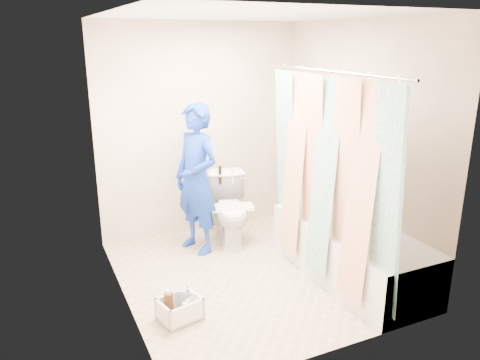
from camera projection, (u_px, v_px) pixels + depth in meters
name	position (u px, v px, depth m)	size (l,w,h in m)	color
floor	(251.00, 274.00, 4.57)	(2.60, 2.60, 0.00)	tan
ceiling	(253.00, 15.00, 3.87)	(2.40, 2.60, 0.02)	silver
wall_back	(201.00, 130.00, 5.35)	(2.40, 0.02, 2.40)	beige
wall_front	(338.00, 198.00, 3.09)	(2.40, 0.02, 2.40)	beige
wall_left	(117.00, 170.00, 3.74)	(0.02, 2.60, 2.40)	beige
wall_right	(358.00, 143.00, 4.71)	(0.02, 2.60, 2.40)	beige
bathtub	(350.00, 251.00, 4.47)	(0.70, 1.75, 0.50)	silver
curtain_rod	(332.00, 72.00, 3.84)	(0.02, 0.02, 1.90)	silver
shower_curtain	(326.00, 180.00, 4.12)	(0.06, 1.75, 1.80)	silver
toilet	(230.00, 209.00, 5.23)	(0.42, 0.74, 0.76)	white
tank_lid	(232.00, 207.00, 5.10)	(0.47, 0.20, 0.04)	white
tank_internals	(223.00, 173.00, 5.31)	(0.18, 0.08, 0.25)	black
plumber	(197.00, 179.00, 4.89)	(0.58, 0.38, 1.60)	navy
cleaning_caddy	(181.00, 309.00, 3.82)	(0.37, 0.32, 0.25)	white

